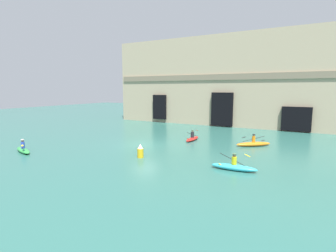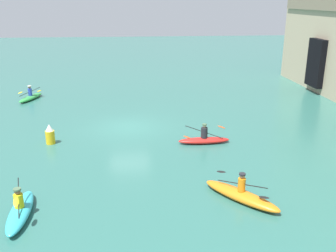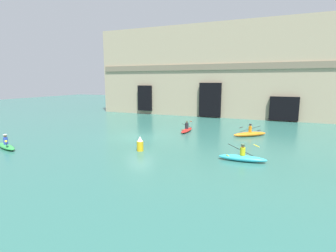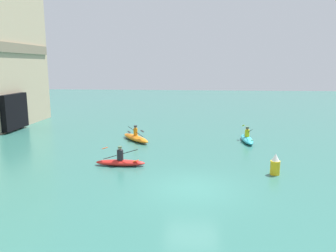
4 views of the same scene
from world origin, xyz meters
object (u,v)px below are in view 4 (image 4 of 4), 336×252
kayak_orange (136,138)px  marker_buoy (275,165)px  kayak_cyan (247,139)px  kayak_red (120,162)px

kayak_orange → marker_buoy: bearing=11.6°
kayak_orange → kayak_cyan: kayak_cyan is taller
kayak_red → marker_buoy: (-0.78, -8.38, 0.28)m
kayak_cyan → marker_buoy: (-7.37, -0.37, 0.28)m
kayak_red → kayak_orange: kayak_orange is taller
marker_buoy → kayak_cyan: bearing=2.9°
kayak_red → kayak_orange: (6.20, 0.29, 0.00)m
kayak_orange → kayak_red: bearing=-36.8°
kayak_red → kayak_orange: bearing=92.2°
kayak_red → kayak_cyan: 10.37m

